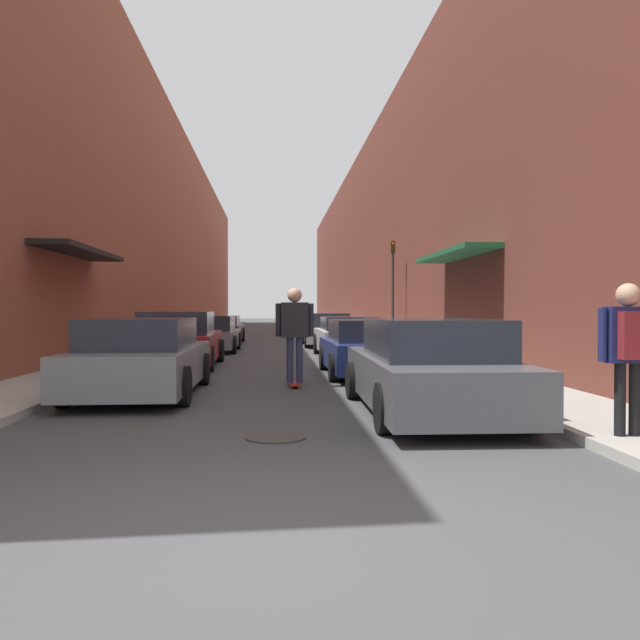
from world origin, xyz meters
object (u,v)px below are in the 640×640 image
at_px(parked_car_left_1, 179,341).
at_px(parked_car_right_4, 318,328).
at_px(parked_car_left_3, 220,330).
at_px(parked_car_right_1, 369,348).
at_px(skateboarder, 295,326).
at_px(parked_car_right_2, 348,337).
at_px(pedestrian, 629,341).
at_px(parked_car_left_2, 209,335).
at_px(manhole_cover, 276,437).
at_px(parked_car_right_3, 327,330).
at_px(traffic_light, 393,282).
at_px(parked_car_left_0, 142,358).
at_px(parked_car_right_0, 429,369).

relative_size(parked_car_left_1, parked_car_right_4, 1.07).
xyz_separation_m(parked_car_left_1, parked_car_left_3, (0.06, 11.45, -0.08)).
bearing_deg(parked_car_right_1, skateboarder, -131.03).
distance_m(parked_car_right_2, pedestrian, 12.98).
height_order(parked_car_left_2, parked_car_right_1, parked_car_left_2).
xyz_separation_m(parked_car_left_2, parked_car_right_1, (4.39, -8.19, -0.00)).
bearing_deg(manhole_cover, parked_car_left_2, 98.66).
height_order(parked_car_left_3, pedestrian, pedestrian).
distance_m(parked_car_right_2, parked_car_right_3, 5.88).
xyz_separation_m(parked_car_right_2, pedestrian, (1.44, -12.89, 0.52)).
height_order(parked_car_left_1, parked_car_left_3, parked_car_left_1).
bearing_deg(parked_car_left_1, parked_car_right_2, 32.70).
distance_m(parked_car_right_1, parked_car_right_4, 16.92).
bearing_deg(parked_car_left_1, traffic_light, 46.53).
bearing_deg(manhole_cover, parked_car_right_2, 79.21).
relative_size(parked_car_left_0, pedestrian, 2.75).
height_order(parked_car_left_0, parked_car_left_3, parked_car_left_0).
height_order(parked_car_left_1, manhole_cover, parked_car_left_1).
xyz_separation_m(parked_car_left_0, parked_car_right_4, (4.46, 19.88, -0.05)).
bearing_deg(parked_car_right_3, skateboarder, -97.62).
distance_m(parked_car_right_3, skateboarder, 13.43).
bearing_deg(parked_car_left_1, pedestrian, -57.84).
distance_m(parked_car_right_3, pedestrian, 18.85).
bearing_deg(parked_car_right_4, skateboarder, -95.49).
height_order(parked_car_right_0, parked_car_right_3, parked_car_right_0).
bearing_deg(pedestrian, parked_car_right_0, 124.65).
xyz_separation_m(parked_car_right_3, traffic_light, (2.38, -1.57, 1.91)).
relative_size(parked_car_right_1, manhole_cover, 5.86).
bearing_deg(skateboarder, parked_car_right_3, 82.38).
height_order(parked_car_left_0, parked_car_right_3, parked_car_right_3).
relative_size(parked_car_right_3, parked_car_right_4, 0.98).
relative_size(parked_car_right_1, parked_car_right_2, 0.92).
distance_m(parked_car_right_0, skateboarder, 3.69).
bearing_deg(parked_car_left_1, parked_car_right_1, -27.40).
height_order(parked_car_left_1, parked_car_right_2, parked_car_left_1).
relative_size(parked_car_left_2, parked_car_right_3, 0.93).
height_order(parked_car_left_2, skateboarder, skateboarder).
height_order(parked_car_right_2, parked_car_right_4, parked_car_right_2).
xyz_separation_m(manhole_cover, pedestrian, (3.75, -0.79, 1.13)).
height_order(parked_car_left_3, traffic_light, traffic_light).
distance_m(parked_car_left_0, parked_car_left_1, 5.33).
xyz_separation_m(parked_car_right_4, pedestrian, (1.55, -24.40, 0.56)).
xyz_separation_m(parked_car_right_0, parked_car_right_2, (0.14, 10.60, -0.02)).
bearing_deg(pedestrian, parked_car_right_4, 93.64).
bearing_deg(pedestrian, parked_car_left_1, 122.16).
bearing_deg(parked_car_right_3, parked_car_left_2, -144.94).
xyz_separation_m(parked_car_right_3, pedestrian, (1.59, -18.77, 0.51)).
height_order(parked_car_right_4, skateboarder, skateboarder).
bearing_deg(parked_car_right_3, parked_car_right_1, -90.19).
bearing_deg(parked_car_right_1, parked_car_left_0, -146.01).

